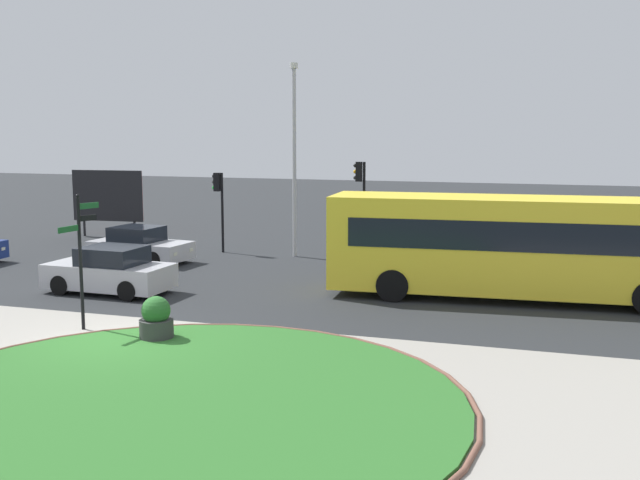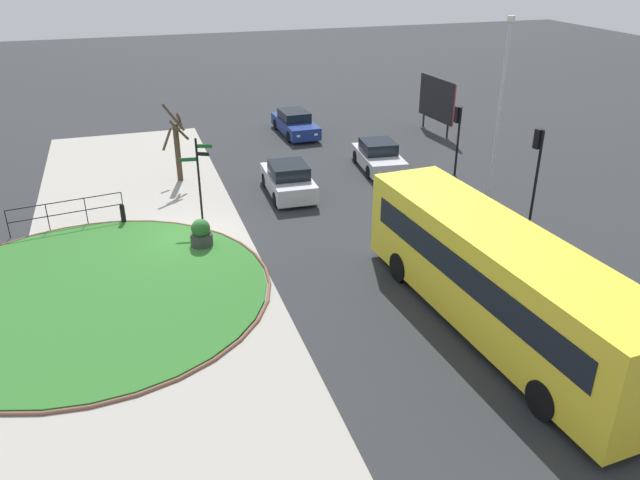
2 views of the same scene
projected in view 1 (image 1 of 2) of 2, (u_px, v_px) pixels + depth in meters
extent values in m
plane|color=#282B2D|center=(117.00, 342.00, 18.81)|extent=(120.00, 120.00, 0.00)
cube|color=#9E998E|center=(71.00, 364.00, 17.07)|extent=(32.00, 8.31, 0.02)
cylinder|color=#2D6B28|center=(167.00, 404.00, 14.43)|extent=(11.50, 11.50, 0.10)
torus|color=brown|center=(167.00, 404.00, 14.43)|extent=(11.81, 11.81, 0.11)
cylinder|color=black|center=(81.00, 265.00, 19.72)|extent=(0.09, 0.09, 3.48)
sphere|color=black|center=(77.00, 196.00, 19.46)|extent=(0.10, 0.10, 0.10)
cube|color=#195128|center=(89.00, 206.00, 19.77)|extent=(0.22, 0.57, 0.15)
cube|color=black|center=(88.00, 218.00, 19.74)|extent=(0.24, 0.43, 0.15)
cube|color=#195128|center=(68.00, 229.00, 19.24)|extent=(0.13, 0.68, 0.15)
cube|color=yellow|center=(517.00, 245.00, 23.26)|extent=(11.59, 3.25, 2.89)
cube|color=black|center=(518.00, 237.00, 22.00)|extent=(10.05, 0.71, 0.88)
cube|color=black|center=(517.00, 227.00, 24.40)|extent=(10.05, 0.71, 0.88)
cube|color=black|center=(335.00, 234.00, 24.60)|extent=(0.16, 2.03, 1.10)
cube|color=black|center=(335.00, 201.00, 24.44)|extent=(0.11, 1.36, 0.28)
cylinder|color=black|center=(393.00, 285.00, 23.21)|extent=(1.02, 0.37, 1.00)
cylinder|color=black|center=(403.00, 272.00, 25.40)|extent=(1.02, 0.37, 1.00)
cylinder|color=black|center=(637.00, 282.00, 23.66)|extent=(1.02, 0.37, 1.00)
cube|color=#B7B7BC|center=(109.00, 276.00, 24.45)|extent=(4.09, 1.97, 0.77)
cube|color=black|center=(113.00, 255.00, 24.30)|extent=(1.93, 1.67, 0.57)
cube|color=#EAEACC|center=(46.00, 273.00, 24.61)|extent=(0.03, 0.20, 0.12)
cube|color=#EAEACC|center=(68.00, 268.00, 25.63)|extent=(0.03, 0.20, 0.12)
cylinder|color=black|center=(60.00, 285.00, 24.13)|extent=(0.65, 0.24, 0.64)
cylinder|color=black|center=(93.00, 276.00, 25.68)|extent=(0.65, 0.24, 0.64)
cylinder|color=black|center=(128.00, 291.00, 23.29)|extent=(0.65, 0.24, 0.64)
cylinder|color=black|center=(157.00, 281.00, 24.84)|extent=(0.65, 0.24, 0.64)
cube|color=#EAEACC|center=(3.00, 249.00, 29.94)|extent=(0.03, 0.20, 0.12)
cube|color=#B7B7BC|center=(141.00, 250.00, 30.06)|extent=(4.13, 2.20, 0.67)
cube|color=black|center=(137.00, 234.00, 30.03)|extent=(1.92, 1.77, 0.57)
cube|color=#EAEACC|center=(191.00, 250.00, 29.77)|extent=(0.04, 0.20, 0.12)
cube|color=#EAEACC|center=(175.00, 254.00, 28.77)|extent=(0.04, 0.20, 0.12)
cylinder|color=black|center=(179.00, 253.00, 30.36)|extent=(0.66, 0.28, 0.64)
cylinder|color=black|center=(154.00, 260.00, 28.85)|extent=(0.66, 0.28, 0.64)
cylinder|color=black|center=(129.00, 249.00, 31.33)|extent=(0.66, 0.28, 0.64)
cylinder|color=black|center=(102.00, 255.00, 29.81)|extent=(0.66, 0.28, 0.64)
cylinder|color=black|center=(222.00, 213.00, 32.33)|extent=(0.11, 0.11, 3.40)
cube|color=black|center=(217.00, 182.00, 32.20)|extent=(0.27, 0.27, 0.78)
sphere|color=black|center=(214.00, 176.00, 32.20)|extent=(0.16, 0.16, 0.16)
sphere|color=black|center=(214.00, 182.00, 32.23)|extent=(0.16, 0.16, 0.16)
sphere|color=green|center=(214.00, 188.00, 32.27)|extent=(0.16, 0.16, 0.16)
cylinder|color=black|center=(364.00, 211.00, 30.49)|extent=(0.11, 0.11, 3.94)
cube|color=black|center=(359.00, 172.00, 30.29)|extent=(0.30, 0.30, 0.78)
sphere|color=black|center=(355.00, 165.00, 30.27)|extent=(0.16, 0.16, 0.16)
sphere|color=#F2A519|center=(355.00, 172.00, 30.31)|extent=(0.16, 0.16, 0.16)
sphere|color=black|center=(355.00, 178.00, 30.34)|extent=(0.16, 0.16, 0.16)
cylinder|color=#B7B7BC|center=(294.00, 164.00, 30.96)|extent=(0.16, 0.16, 7.63)
cylinder|color=silver|center=(294.00, 66.00, 30.39)|extent=(0.32, 0.32, 0.22)
cylinder|color=black|center=(84.00, 216.00, 37.42)|extent=(0.12, 0.12, 2.02)
cylinder|color=black|center=(134.00, 217.00, 36.82)|extent=(0.12, 0.12, 2.02)
cube|color=red|center=(108.00, 196.00, 36.97)|extent=(3.59, 0.42, 2.37)
cube|color=black|center=(107.00, 196.00, 36.90)|extent=(3.68, 0.34, 2.47)
cylinder|color=#383838|center=(157.00, 330.00, 18.89)|extent=(0.84, 0.84, 0.55)
sphere|color=#286028|center=(156.00, 310.00, 18.81)|extent=(0.72, 0.72, 0.72)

